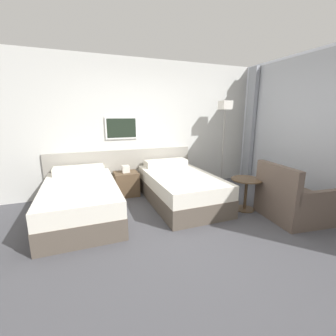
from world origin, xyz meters
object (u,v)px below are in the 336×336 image
object	(u,v)px
armchair	(292,202)
floor_lamp	(225,116)
side_table	(246,188)
nightstand	(126,183)
bed_near_window	(180,187)
bed_near_door	(81,200)

from	to	relation	value
armchair	floor_lamp	bearing A→B (deg)	8.59
side_table	armchair	bearing A→B (deg)	-49.69
side_table	nightstand	bearing A→B (deg)	140.49
bed_near_window	side_table	distance (m)	1.17
bed_near_window	floor_lamp	size ratio (longest dim) A/B	1.04
floor_lamp	side_table	xyz separation A→B (m)	(-0.41, -1.31, -1.17)
bed_near_door	bed_near_window	bearing A→B (deg)	0.00
bed_near_door	armchair	xyz separation A→B (m)	(3.08, -1.27, -0.01)
nightstand	floor_lamp	xyz separation A→B (m)	(2.17, -0.15, 1.32)
bed_near_window	side_table	xyz separation A→B (m)	(0.90, -0.74, 0.11)
bed_near_door	nightstand	world-z (taller)	bed_near_door
bed_near_door	side_table	xyz separation A→B (m)	(2.63, -0.74, 0.11)
bed_near_window	side_table	bearing A→B (deg)	-39.24
bed_near_door	armchair	size ratio (longest dim) A/B	2.03
bed_near_window	nightstand	bearing A→B (deg)	140.21
bed_near_window	floor_lamp	xyz separation A→B (m)	(1.31, 0.57, 1.29)
side_table	armchair	xyz separation A→B (m)	(0.45, -0.53, -0.12)
bed_near_door	floor_lamp	xyz separation A→B (m)	(3.03, 0.57, 1.29)
bed_near_door	floor_lamp	world-z (taller)	floor_lamp
bed_near_door	floor_lamp	distance (m)	3.34
floor_lamp	side_table	bearing A→B (deg)	-107.19
floor_lamp	bed_near_door	bearing A→B (deg)	-169.30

